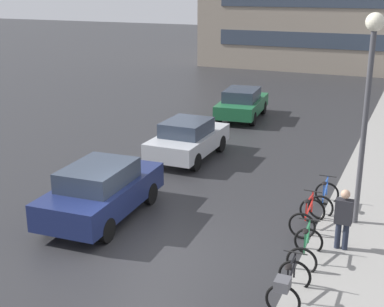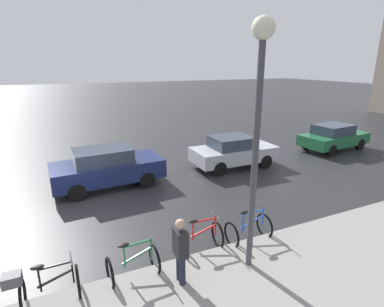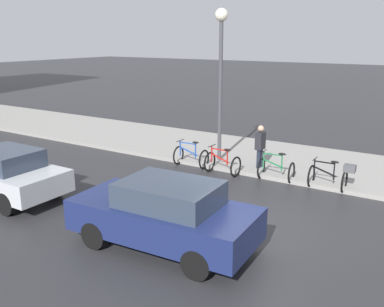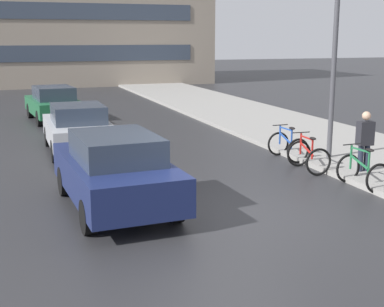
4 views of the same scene
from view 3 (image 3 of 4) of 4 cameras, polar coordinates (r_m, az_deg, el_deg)
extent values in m
plane|color=#28282B|center=(11.08, 8.24, -9.62)|extent=(140.00, 140.00, 0.00)
cube|color=gray|center=(21.18, -10.03, 2.62)|extent=(4.80, 60.00, 0.14)
torus|color=black|center=(14.15, 15.61, -2.90)|extent=(0.71, 0.07, 0.71)
torus|color=black|center=(13.92, 19.64, -3.53)|extent=(0.71, 0.07, 0.71)
cube|color=black|center=(13.91, 18.41, -2.27)|extent=(0.04, 0.04, 0.54)
cube|color=black|center=(14.05, 15.99, -1.86)|extent=(0.04, 0.04, 0.56)
cube|color=black|center=(13.91, 17.27, -1.14)|extent=(0.04, 0.61, 0.04)
cube|color=black|center=(13.99, 17.28, -2.31)|extent=(0.04, 0.70, 0.25)
ellipsoid|color=black|center=(13.83, 18.51, -1.09)|extent=(0.14, 0.26, 0.07)
cylinder|color=black|center=(13.96, 16.08, -0.68)|extent=(0.50, 0.03, 0.03)
cube|color=#4C4C51|center=(13.77, 20.29, -1.88)|extent=(0.28, 0.34, 0.22)
torus|color=black|center=(14.63, 9.19, -1.94)|extent=(0.70, 0.10, 0.70)
torus|color=black|center=(14.34, 13.12, -2.51)|extent=(0.70, 0.10, 0.70)
cube|color=#237042|center=(14.34, 11.88, -1.26)|extent=(0.04, 0.04, 0.56)
cube|color=#237042|center=(14.52, 9.53, -0.88)|extent=(0.04, 0.04, 0.59)
cube|color=#237042|center=(14.36, 10.75, -0.12)|extent=(0.08, 0.63, 0.04)
cube|color=#237042|center=(14.44, 10.79, -1.32)|extent=(0.08, 0.71, 0.26)
ellipsoid|color=black|center=(14.26, 11.95, -0.07)|extent=(0.16, 0.27, 0.07)
cylinder|color=black|center=(14.44, 9.58, 0.32)|extent=(0.50, 0.06, 0.03)
torus|color=black|center=(15.16, 2.38, -1.11)|extent=(0.72, 0.09, 0.72)
torus|color=black|center=(14.64, 5.86, -1.77)|extent=(0.72, 0.09, 0.72)
cube|color=red|center=(14.73, 4.72, -0.59)|extent=(0.04, 0.04, 0.52)
cube|color=red|center=(15.04, 2.64, -0.10)|extent=(0.04, 0.04, 0.58)
cube|color=red|center=(14.82, 3.69, 0.53)|extent=(0.06, 0.63, 0.04)
cube|color=red|center=(14.89, 3.75, -0.60)|extent=(0.07, 0.72, 0.26)
ellipsoid|color=black|center=(14.66, 4.75, 0.50)|extent=(0.15, 0.27, 0.07)
cylinder|color=black|center=(14.96, 2.66, 1.04)|extent=(0.50, 0.05, 0.03)
torus|color=black|center=(16.00, -1.83, -0.23)|extent=(0.71, 0.08, 0.71)
torus|color=black|center=(15.46, 1.61, -0.79)|extent=(0.71, 0.08, 0.71)
cube|color=#234CA8|center=(15.55, 0.47, 0.38)|extent=(0.04, 0.04, 0.56)
cube|color=#234CA8|center=(15.89, -1.58, 0.70)|extent=(0.04, 0.04, 0.56)
cube|color=#234CA8|center=(15.66, -0.57, 1.38)|extent=(0.05, 0.66, 0.04)
cube|color=#234CA8|center=(15.72, -0.48, 0.33)|extent=(0.05, 0.75, 0.27)
ellipsoid|color=black|center=(15.48, 0.47, 1.48)|extent=(0.15, 0.26, 0.07)
cylinder|color=black|center=(15.81, -1.59, 1.74)|extent=(0.50, 0.04, 0.03)
cube|color=navy|center=(9.76, -3.83, -8.66)|extent=(2.08, 4.32, 0.72)
cube|color=#2D3847|center=(9.43, -3.03, -5.39)|extent=(1.64, 2.22, 0.53)
cylinder|color=black|center=(10.06, -12.83, -10.54)|extent=(0.25, 0.65, 0.64)
cylinder|color=black|center=(11.22, -7.15, -7.46)|extent=(0.25, 0.65, 0.64)
cylinder|color=black|center=(8.68, 0.64, -14.53)|extent=(0.25, 0.65, 0.64)
cylinder|color=black|center=(10.00, 5.28, -10.34)|extent=(0.25, 0.65, 0.64)
cube|color=#B2B5BA|center=(13.84, -23.74, -2.84)|extent=(1.82, 3.97, 0.63)
cube|color=#2D3847|center=(13.55, -23.62, -0.64)|extent=(1.49, 1.87, 0.52)
cylinder|color=black|center=(15.34, -23.73, -2.38)|extent=(0.22, 0.64, 0.64)
cylinder|color=black|center=(12.54, -23.43, -6.16)|extent=(0.22, 0.64, 0.64)
cylinder|color=black|center=(13.44, -17.78, -4.20)|extent=(0.22, 0.64, 0.64)
cylinder|color=#1E2333|center=(15.30, 8.85, -0.95)|extent=(0.14, 0.14, 0.81)
cylinder|color=#1E2333|center=(15.46, 9.13, -0.79)|extent=(0.14, 0.14, 0.81)
cube|color=#232328|center=(15.20, 9.10, 1.68)|extent=(0.41, 0.25, 0.60)
sphere|color=tan|center=(15.10, 9.17, 3.31)|extent=(0.22, 0.22, 0.22)
cylinder|color=#424247|center=(15.75, 3.78, 7.83)|extent=(0.14, 0.14, 5.19)
sphere|color=#F2EACC|center=(15.64, 3.96, 17.97)|extent=(0.46, 0.46, 0.46)
camera|label=1|loc=(16.34, 57.39, 14.18)|focal=50.00mm
camera|label=2|loc=(19.07, 21.80, 14.55)|focal=28.00mm
camera|label=4|loc=(7.47, 75.71, -5.55)|focal=50.00mm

